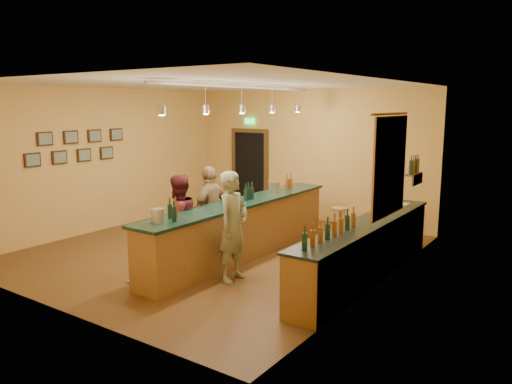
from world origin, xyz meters
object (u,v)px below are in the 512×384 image
Objects in this scene: bar_stool at (339,214)px; tasting_bar at (242,225)px; bartender at (233,226)px; customer_b at (210,211)px; customer_a at (178,221)px; back_counter at (366,249)px.

tasting_bar is at bearing -113.26° from bar_stool.
bartender reaches higher than customer_b.
customer_a is (-1.20, -0.01, -0.07)m from bartender.
customer_a is (-2.93, -1.32, 0.33)m from back_counter.
customer_a is at bearing -115.81° from tasting_bar.
bar_stool is (0.30, 3.33, -0.37)m from bartender.
tasting_bar is at bearing -175.65° from back_counter.
customer_b reaches higher than tasting_bar.
customer_b is 2.55× the size of bar_stool.
bartender reaches higher than back_counter.
back_counter is 0.89× the size of tasting_bar.
customer_a reaches higher than tasting_bar.
bartender reaches higher than tasting_bar.
back_counter is at bearing -54.66° from bar_stool.
back_counter is 2.67× the size of customer_b.
back_counter is 6.79× the size of bar_stool.
bartender is at bearing 95.83° from customer_a.
back_counter is 2.54× the size of bartender.
customer_a is at bearing -4.64° from customer_b.
back_counter is at bearing 94.02° from customer_b.
tasting_bar is 3.11× the size of customer_a.
tasting_bar is at bearing 27.03° from bartender.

